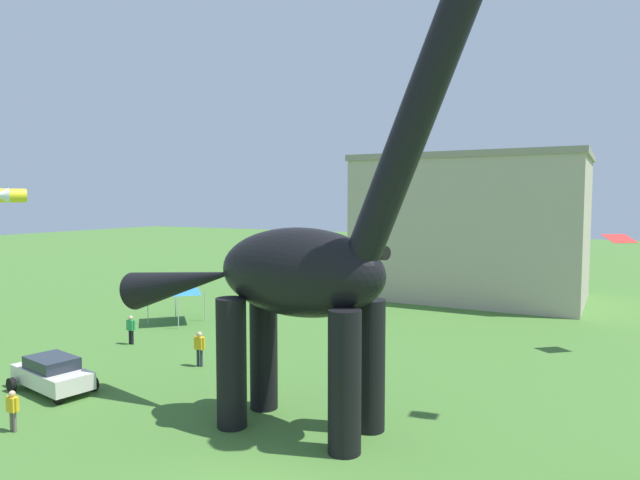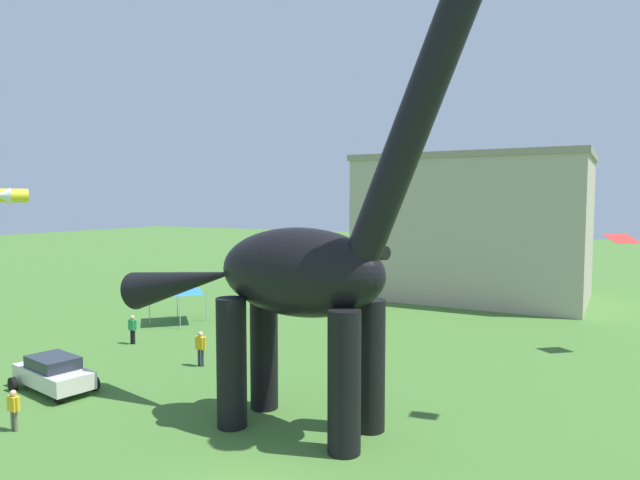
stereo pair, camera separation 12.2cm
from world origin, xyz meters
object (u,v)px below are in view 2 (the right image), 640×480
object	(u,v)px
dinosaur_sculpture	(298,272)
person_near_flyer	(133,327)
person_watching_child	(201,345)
kite_far_right	(1,196)
person_strolling_adult	(14,406)
kite_near_high	(622,239)
parked_sedan_left	(53,373)
festival_canopy_tent	(178,286)
kite_drifting	(364,252)

from	to	relation	value
dinosaur_sculpture	person_near_flyer	bearing A→B (deg)	130.99
dinosaur_sculpture	person_watching_child	bearing A→B (deg)	125.21
kite_far_right	person_strolling_adult	bearing A→B (deg)	-31.13
dinosaur_sculpture	kite_near_high	world-z (taller)	dinosaur_sculpture
dinosaur_sculpture	parked_sedan_left	xyz separation A→B (m)	(-11.64, -1.66, -5.04)
parked_sedan_left	person_watching_child	bearing A→B (deg)	71.72
person_watching_child	festival_canopy_tent	world-z (taller)	festival_canopy_tent
kite_near_high	person_near_flyer	bearing A→B (deg)	-155.90
person_strolling_adult	kite_near_high	distance (m)	30.07
person_watching_child	kite_drifting	world-z (taller)	kite_drifting
person_watching_child	kite_near_high	bearing A→B (deg)	101.46
dinosaur_sculpture	kite_drifting	world-z (taller)	dinosaur_sculpture
dinosaur_sculpture	person_near_flyer	size ratio (longest dim) A/B	9.51
person_near_flyer	kite_drifting	world-z (taller)	kite_drifting
kite_near_high	person_watching_child	bearing A→B (deg)	-145.66
dinosaur_sculpture	festival_canopy_tent	size ratio (longest dim) A/B	5.13
person_strolling_adult	kite_near_high	world-z (taller)	kite_near_high
festival_canopy_tent	kite_drifting	world-z (taller)	kite_drifting
parked_sedan_left	festival_canopy_tent	distance (m)	14.13
person_strolling_adult	person_watching_child	xyz separation A→B (m)	(0.71, 9.55, 0.15)
person_watching_child	kite_near_high	distance (m)	23.25
dinosaur_sculpture	person_strolling_adult	size ratio (longest dim) A/B	10.52
person_watching_child	kite_far_right	world-z (taller)	kite_far_right
dinosaur_sculpture	parked_sedan_left	size ratio (longest dim) A/B	3.63
person_strolling_adult	person_watching_child	world-z (taller)	person_watching_child
dinosaur_sculpture	kite_drifting	size ratio (longest dim) A/B	8.83
kite_near_high	kite_far_right	bearing A→B (deg)	-144.02
parked_sedan_left	festival_canopy_tent	bearing A→B (deg)	120.39
dinosaur_sculpture	person_watching_child	world-z (taller)	dinosaur_sculpture
kite_near_high	kite_drifting	size ratio (longest dim) A/B	1.03
person_strolling_adult	person_watching_child	size ratio (longest dim) A/B	0.86
parked_sedan_left	person_near_flyer	world-z (taller)	person_near_flyer
dinosaur_sculpture	person_near_flyer	xyz separation A→B (m)	(-14.76, 5.86, -4.81)
parked_sedan_left	festival_canopy_tent	xyz separation A→B (m)	(-4.74, 13.19, 1.74)
person_strolling_adult	festival_canopy_tent	size ratio (longest dim) A/B	0.49
person_near_flyer	kite_far_right	world-z (taller)	kite_far_right
person_strolling_adult	kite_near_high	xyz separation A→B (m)	(19.41, 22.32, 5.42)
parked_sedan_left	kite_far_right	xyz separation A→B (m)	(-3.59, 0.19, 7.87)
person_near_flyer	person_strolling_adult	bearing A→B (deg)	132.24
parked_sedan_left	person_strolling_adult	world-z (taller)	parked_sedan_left
person_strolling_adult	kite_far_right	size ratio (longest dim) A/B	0.64
parked_sedan_left	kite_far_right	world-z (taller)	kite_far_right
person_watching_child	parked_sedan_left	bearing A→B (deg)	-51.78
parked_sedan_left	person_watching_child	distance (m)	6.85
dinosaur_sculpture	festival_canopy_tent	bearing A→B (deg)	117.52
dinosaur_sculpture	person_strolling_adult	distance (m)	11.54
person_near_flyer	kite_near_high	xyz separation A→B (m)	(25.12, 11.24, 5.33)
person_watching_child	kite_near_high	size ratio (longest dim) A/B	0.95
person_near_flyer	kite_far_right	bearing A→B (deg)	101.27
parked_sedan_left	person_watching_child	size ratio (longest dim) A/B	2.49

